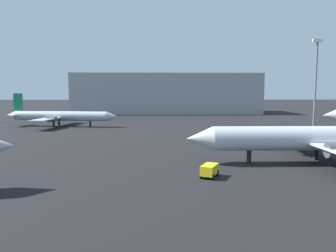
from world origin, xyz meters
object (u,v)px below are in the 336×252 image
light_mast_right (316,78)px  airplane_far_right (59,116)px  baggage_cart (210,170)px  airplane_on_taxiway (317,138)px

light_mast_right → airplane_far_right: bearing=179.9°
baggage_cart → light_mast_right: bearing=171.3°
baggage_cart → light_mast_right: light_mast_right is taller
airplane_far_right → light_mast_right: bearing=8.7°
airplane_on_taxiway → airplane_far_right: bearing=-43.9°
airplane_far_right → light_mast_right: 63.47m
airplane_on_taxiway → baggage_cart: airplane_on_taxiway is taller
baggage_cart → light_mast_right: size_ratio=0.13×
airplane_on_taxiway → airplane_far_right: (-43.40, 41.73, -0.46)m
airplane_on_taxiway → baggage_cart: size_ratio=11.37×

